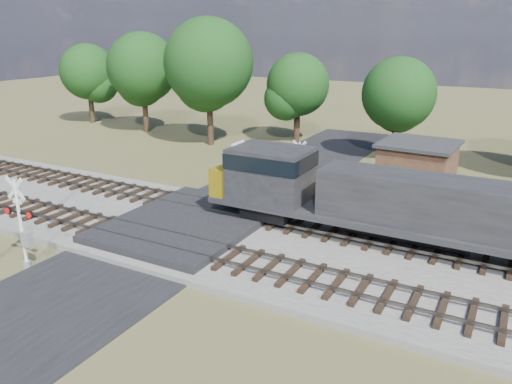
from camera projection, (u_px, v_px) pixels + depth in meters
The scene contains 10 objects.
ground at pixel (183, 233), 25.63m from camera, with size 160.00×160.00×0.00m, color brown.
ballast_bed at pixel (378, 269), 21.47m from camera, with size 140.00×10.00×0.30m, color gray.
road at pixel (183, 233), 25.62m from camera, with size 7.00×60.00×0.08m, color black.
crossing_panel at pixel (189, 224), 25.95m from camera, with size 7.00×9.00×0.62m, color #262628.
track_near at pixel (212, 253), 22.42m from camera, with size 140.00×2.60×0.33m.
track_far at pixel (264, 218), 26.59m from camera, with size 140.00×2.60×0.33m.
crossing_signal_near at pixel (23, 231), 21.39m from camera, with size 1.68×0.36×4.17m.
crossing_signal_far at pixel (297, 175), 30.21m from camera, with size 1.51×0.33×3.74m.
equipment_shed at pixel (417, 166), 32.18m from camera, with size 4.89×4.89×3.16m.
treeline at pixel (435, 81), 36.41m from camera, with size 80.26×11.53×11.11m.
Camera 1 is at (14.62, -19.04, 9.97)m, focal length 35.00 mm.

